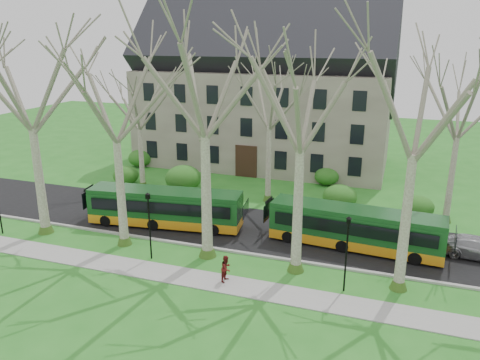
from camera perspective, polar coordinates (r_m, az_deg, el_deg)
name	(u,v)px	position (r m, az deg, el deg)	size (l,w,h in m)	color
ground	(246,266)	(29.09, 0.78, -10.43)	(120.00, 120.00, 0.00)	#267321
sidewalk	(232,285)	(27.00, -0.93, -12.70)	(70.00, 2.00, 0.06)	gray
road	(270,232)	(33.83, 3.74, -6.29)	(80.00, 8.00, 0.06)	black
curb	(254,255)	(30.33, 1.69, -9.07)	(80.00, 0.25, 0.14)	#A5A39E
building	(264,89)	(50.77, 2.96, 11.03)	(26.50, 12.20, 16.00)	slate
tree_row_verge	(249,154)	(26.86, 1.05, 3.21)	(49.00, 7.00, 14.00)	gray
tree_row_far	(274,134)	(37.46, 4.20, 5.61)	(33.00, 7.00, 12.00)	gray
lamp_row	(241,233)	(27.12, 0.14, -6.54)	(36.22, 0.22, 4.30)	black
hedges	(246,180)	(42.41, 0.76, 0.06)	(30.60, 8.60, 2.00)	#275217
bus_lead	(165,207)	(34.72, -9.10, -3.30)	(11.24, 2.34, 2.81)	#14461B
bus_follow	(355,228)	(31.70, 13.83, -5.66)	(11.09, 2.31, 2.77)	#14461B
sedan	(478,248)	(33.24, 27.03, -7.39)	(1.86, 4.57, 1.33)	#9F9EA3
pedestrian_b	(226,268)	(27.04, -1.68, -10.71)	(0.75, 0.59, 1.55)	#5F1615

